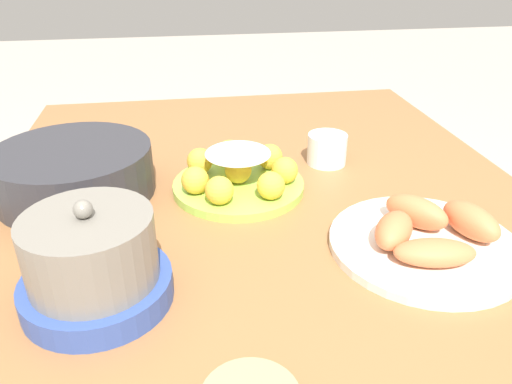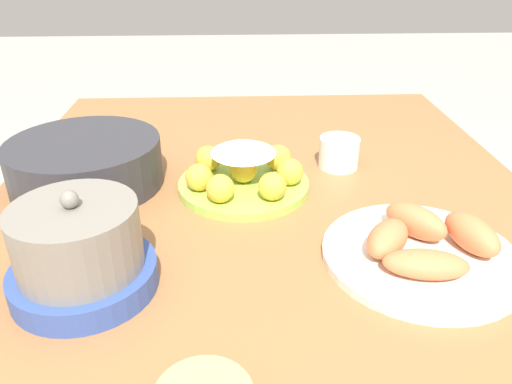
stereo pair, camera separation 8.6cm
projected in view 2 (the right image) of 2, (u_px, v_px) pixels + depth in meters
dining_table at (270, 282)px, 0.84m from camera, size 1.56×1.03×0.77m
cake_plate at (244, 174)px, 0.95m from camera, size 0.25×0.25×0.08m
serving_bowl at (85, 162)px, 0.95m from camera, size 0.29×0.29×0.09m
seafood_platter at (423, 248)px, 0.75m from camera, size 0.29×0.29×0.06m
cup_near at (339, 152)px, 1.04m from camera, size 0.08×0.08×0.06m
warming_pot at (80, 252)px, 0.67m from camera, size 0.20×0.20×0.15m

